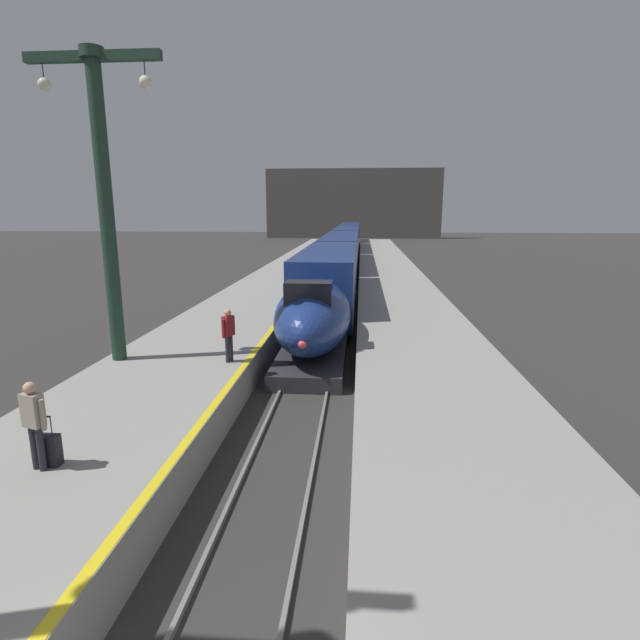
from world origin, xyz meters
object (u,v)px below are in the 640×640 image
object	(u,v)px
passenger_near_edge	(34,419)
passenger_mid_platform	(228,331)
rolling_suitcase	(49,450)
highspeed_train_main	(344,247)
station_column_mid	(104,181)

from	to	relation	value
passenger_near_edge	passenger_mid_platform	distance (m)	7.00
passenger_mid_platform	rolling_suitcase	bearing A→B (deg)	-104.06
passenger_near_edge	passenger_mid_platform	size ratio (longest dim) A/B	1.00
highspeed_train_main	rolling_suitcase	size ratio (longest dim) A/B	77.10
highspeed_train_main	passenger_mid_platform	distance (m)	37.03
passenger_mid_platform	highspeed_train_main	bearing A→B (deg)	86.42
passenger_mid_platform	station_column_mid	bearing A→B (deg)	-179.87
highspeed_train_main	station_column_mid	world-z (taller)	station_column_mid
passenger_near_edge	station_column_mid	bearing A→B (deg)	105.13
passenger_near_edge	passenger_mid_platform	xyz separation A→B (m)	(1.76, 6.77, 0.00)
highspeed_train_main	rolling_suitcase	world-z (taller)	highspeed_train_main
station_column_mid	passenger_mid_platform	xyz separation A→B (m)	(3.59, 0.01, -4.51)
highspeed_train_main	station_column_mid	xyz separation A→B (m)	(-5.90, -36.96, 4.58)
highspeed_train_main	passenger_near_edge	xyz separation A→B (m)	(-4.07, -43.73, 0.07)
passenger_mid_platform	rolling_suitcase	xyz separation A→B (m)	(-1.66, -6.61, -0.69)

